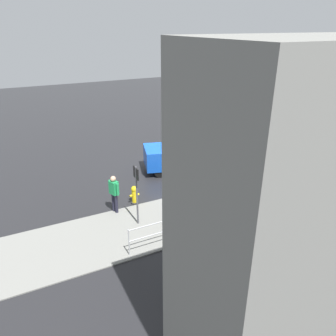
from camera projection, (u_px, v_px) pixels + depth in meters
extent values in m
plane|color=black|center=(174.00, 170.00, 17.23)|extent=(60.00, 60.00, 0.00)
cube|color=slate|center=(220.00, 206.00, 13.78)|extent=(24.00, 3.20, 0.04)
cube|color=blue|center=(182.00, 155.00, 16.94)|extent=(4.22, 2.72, 0.99)
cube|color=#1E232B|center=(189.00, 139.00, 16.64)|extent=(2.67, 2.09, 0.77)
cylinder|color=black|center=(160.00, 171.00, 16.29)|extent=(0.64, 0.38, 0.60)
cylinder|color=black|center=(156.00, 161.00, 17.58)|extent=(0.64, 0.38, 0.60)
cylinder|color=black|center=(210.00, 168.00, 16.71)|extent=(0.64, 0.38, 0.60)
cylinder|color=black|center=(202.00, 157.00, 17.99)|extent=(0.64, 0.38, 0.60)
cube|color=#513319|center=(285.00, 143.00, 18.70)|extent=(4.45, 2.17, 0.95)
cube|color=#1E232B|center=(291.00, 128.00, 18.53)|extent=(2.72, 1.79, 0.73)
cylinder|color=black|center=(277.00, 160.00, 17.63)|extent=(0.62, 0.28, 0.60)
cylinder|color=black|center=(256.00, 152.00, 18.77)|extent=(0.62, 0.28, 0.60)
cylinder|color=black|center=(310.00, 150.00, 19.01)|extent=(0.62, 0.28, 0.60)
cylinder|color=black|center=(289.00, 143.00, 20.15)|extent=(0.62, 0.28, 0.60)
cylinder|color=gold|center=(134.00, 197.00, 13.89)|extent=(0.22, 0.22, 0.62)
sphere|color=gold|center=(134.00, 189.00, 13.75)|extent=(0.26, 0.26, 0.26)
cylinder|color=gold|center=(138.00, 194.00, 13.93)|extent=(0.10, 0.09, 0.09)
cylinder|color=gold|center=(131.00, 196.00, 13.80)|extent=(0.10, 0.09, 0.09)
cylinder|color=#2D2D2D|center=(135.00, 202.00, 14.01)|extent=(0.31, 0.31, 0.06)
cube|color=#1E8C4C|center=(114.00, 188.00, 12.88)|extent=(0.35, 0.42, 0.55)
sphere|color=tan|center=(113.00, 179.00, 12.73)|extent=(0.22, 0.22, 0.22)
cylinder|color=#1E1E2D|center=(114.00, 202.00, 13.22)|extent=(0.13, 0.13, 0.85)
cylinder|color=#1E1E2D|center=(116.00, 204.00, 13.11)|extent=(0.13, 0.13, 0.85)
cylinder|color=#1E8C4C|center=(110.00, 186.00, 13.04)|extent=(0.09, 0.09, 0.50)
cylinder|color=#1E8C4C|center=(118.00, 190.00, 12.73)|extent=(0.09, 0.09, 0.50)
cylinder|color=#B7BABF|center=(326.00, 186.00, 14.33)|extent=(0.04, 0.04, 1.05)
cylinder|color=#B7BABF|center=(287.00, 197.00, 13.40)|extent=(0.04, 0.04, 1.05)
cylinder|color=#B7BABF|center=(242.00, 210.00, 12.47)|extent=(0.04, 0.04, 1.05)
cylinder|color=#B7BABF|center=(190.00, 225.00, 11.54)|extent=(0.04, 0.04, 1.05)
cylinder|color=#B7BABF|center=(129.00, 243.00, 10.61)|extent=(0.04, 0.04, 1.05)
cylinder|color=#B7BABF|center=(267.00, 193.00, 12.74)|extent=(11.45, 0.04, 0.04)
cylinder|color=#B7BABF|center=(266.00, 202.00, 12.91)|extent=(11.45, 0.04, 0.04)
cylinder|color=#4C4C51|center=(137.00, 197.00, 12.06)|extent=(0.07, 0.07, 2.40)
cube|color=black|center=(136.00, 173.00, 11.68)|extent=(0.04, 0.44, 0.44)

